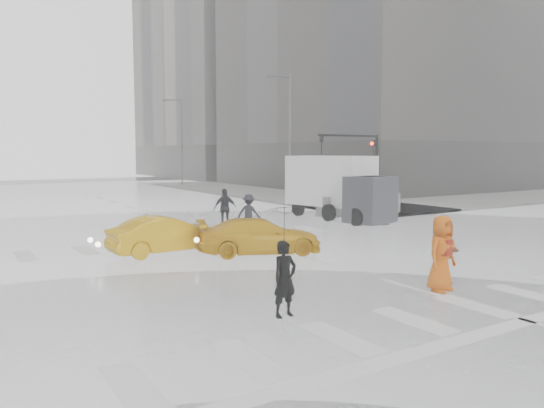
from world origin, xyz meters
TOP-DOWN VIEW (x-y plane):
  - ground at (0.00, 0.00)m, footprint 120.00×120.00m
  - sidewalk_ne at (19.50, 17.50)m, footprint 35.00×35.00m
  - building_ne_far at (29.00, 56.00)m, footprint 26.05×26.05m
  - road_markings at (0.00, 0.00)m, footprint 18.00×48.00m
  - traffic_signal_pole at (9.01, 8.01)m, footprint 4.45×0.42m
  - street_lamp_near at (10.87, 18.00)m, footprint 2.15×0.22m
  - street_lamp_far at (10.87, 38.00)m, footprint 2.15×0.22m
  - planter_west at (7.00, 8.20)m, footprint 1.10×1.10m
  - planter_mid at (9.00, 8.20)m, footprint 1.10×1.10m
  - planter_east at (11.00, 8.20)m, footprint 1.10×1.10m
  - pedestrian_black at (-4.15, -4.31)m, footprint 1.06×1.08m
  - pedestrian_brown at (1.00, -4.35)m, footprint 0.84×0.66m
  - pedestrian_orange at (0.40, -4.67)m, footprint 1.04×0.77m
  - pedestrian_far_a at (0.90, 8.41)m, footprint 1.20×0.88m
  - pedestrian_far_b at (1.32, 6.89)m, footprint 1.18×1.17m
  - taxi_mid at (-3.72, 3.85)m, footprint 4.05×1.61m
  - taxi_rear at (-1.00, 2.04)m, footprint 4.15×2.91m
  - box_truck at (7.50, 7.99)m, footprint 2.36×6.28m

SIDE VIEW (x-z plane):
  - ground at x=0.00m, z-range 0.00..0.00m
  - road_markings at x=0.00m, z-range 0.00..0.01m
  - sidewalk_ne at x=19.50m, z-range 0.00..0.15m
  - taxi_rear at x=-1.00m, z-range 0.00..1.24m
  - taxi_mid at x=-3.72m, z-range 0.00..1.31m
  - pedestrian_far_b at x=1.32m, z-range 0.00..1.66m
  - pedestrian_brown at x=1.00m, z-range 0.00..1.71m
  - pedestrian_far_a at x=0.90m, z-range 0.00..1.85m
  - pedestrian_orange at x=0.40m, z-range 0.00..1.95m
  - planter_west at x=7.00m, z-range 0.08..1.88m
  - planter_mid at x=9.00m, z-range 0.08..1.88m
  - planter_east at x=11.00m, z-range 0.08..1.88m
  - pedestrian_black at x=-4.15m, z-range 0.40..2.83m
  - box_truck at x=7.50m, z-range 0.11..3.45m
  - traffic_signal_pole at x=9.01m, z-range 0.97..5.47m
  - street_lamp_near at x=10.87m, z-range 0.45..9.45m
  - street_lamp_far at x=10.87m, z-range 0.45..9.45m
  - building_ne_far at x=29.00m, z-range -1.73..34.27m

